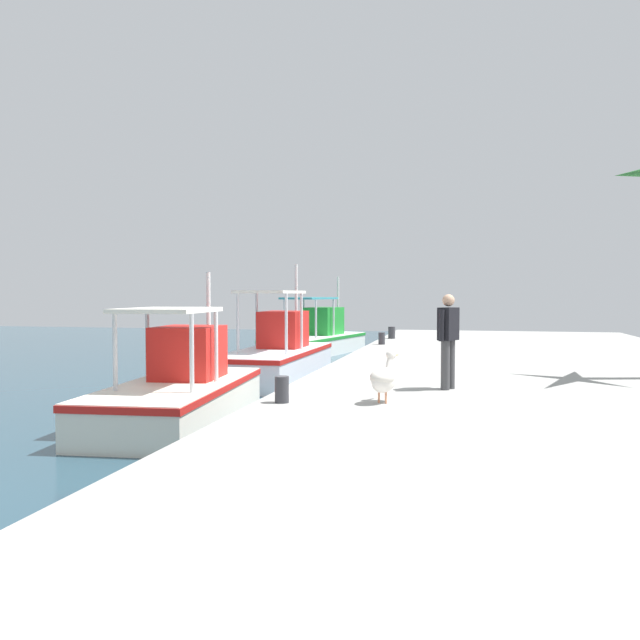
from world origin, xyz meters
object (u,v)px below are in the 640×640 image
at_px(fisherman_standing, 448,337).
at_px(mooring_bollard_nearest, 282,389).
at_px(fishing_boat_third, 277,357).
at_px(mooring_bollard_second, 382,338).
at_px(fishing_boat_second, 179,391).
at_px(pelican, 384,378).
at_px(mooring_bollard_third, 392,333).
at_px(fishing_boat_fourth, 317,339).

relative_size(fisherman_standing, mooring_bollard_nearest, 4.09).
relative_size(fishing_boat_third, mooring_bollard_second, 14.01).
height_order(fishing_boat_second, fisherman_standing, fishing_boat_second).
bearing_deg(mooring_bollard_nearest, pelican, -77.56).
relative_size(mooring_bollard_nearest, mooring_bollard_third, 0.91).
height_order(pelican, fisherman_standing, fisherman_standing).
distance_m(mooring_bollard_nearest, mooring_bollard_third, 14.78).
height_order(mooring_bollard_nearest, mooring_bollard_third, mooring_bollard_third).
bearing_deg(mooring_bollard_third, fishing_boat_second, 168.48).
relative_size(fisherman_standing, mooring_bollard_second, 4.18).
height_order(pelican, mooring_bollard_second, pelican).
relative_size(fishing_boat_second, fishing_boat_fourth, 0.80).
relative_size(mooring_bollard_nearest, mooring_bollard_second, 1.02).
height_order(fishing_boat_fourth, fisherman_standing, fishing_boat_fourth).
bearing_deg(fishing_boat_third, fishing_boat_second, 179.32).
bearing_deg(fisherman_standing, mooring_bollard_second, 14.42).
height_order(mooring_bollard_second, mooring_bollard_third, mooring_bollard_third).
distance_m(fishing_boat_third, mooring_bollard_second, 4.61).
bearing_deg(fishing_boat_fourth, pelican, -162.75).
distance_m(fishing_boat_second, fishing_boat_third, 6.29).
xyz_separation_m(fishing_boat_fourth, mooring_bollard_second, (-4.25, -3.32, 0.36)).
relative_size(fishing_boat_second, fisherman_standing, 3.13).
height_order(pelican, mooring_bollard_nearest, pelican).
height_order(fishing_boat_third, pelican, fishing_boat_third).
bearing_deg(pelican, fishing_boat_second, 71.14).
height_order(fishing_boat_second, pelican, fishing_boat_second).
xyz_separation_m(fisherman_standing, mooring_bollard_second, (9.84, 2.53, -0.75)).
relative_size(fishing_boat_fourth, fisherman_standing, 3.90).
height_order(fishing_boat_fourth, pelican, fishing_boat_fourth).
xyz_separation_m(fishing_boat_fourth, mooring_bollard_nearest, (-16.14, -3.32, 0.37)).
xyz_separation_m(fishing_boat_third, fisherman_standing, (-6.03, -5.10, 1.06)).
bearing_deg(mooring_bollard_nearest, mooring_bollard_second, 0.00).
distance_m(pelican, fisherman_standing, 2.03).
bearing_deg(pelican, fisherman_standing, -29.06).
relative_size(fishing_boat_second, fishing_boat_third, 0.93).
xyz_separation_m(fishing_boat_second, pelican, (-1.44, -4.23, 0.57)).
bearing_deg(mooring_bollard_nearest, fisherman_standing, -50.91).
bearing_deg(mooring_bollard_nearest, fishing_boat_fourth, 11.63).
bearing_deg(fishing_boat_fourth, mooring_bollard_third, -112.20).
distance_m(fishing_boat_fourth, pelican, 16.54).
xyz_separation_m(mooring_bollard_nearest, mooring_bollard_third, (14.78, 0.00, 0.02)).
relative_size(fishing_boat_fourth, mooring_bollard_second, 16.30).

